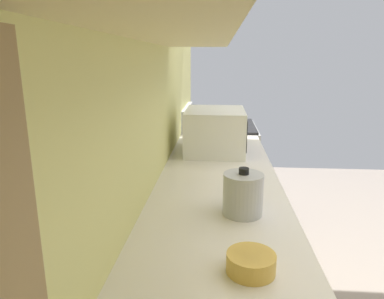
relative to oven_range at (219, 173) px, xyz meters
name	(u,v)px	position (x,y,z in m)	size (l,w,h in m)	color
wall_back	(145,80)	(-1.39, 0.38, 0.92)	(4.00, 0.12, 2.78)	#E3DD83
oven_range	(219,173)	(0.00, 0.00, 0.00)	(0.71, 0.65, 1.08)	#B7BABF
microwave	(215,131)	(-0.86, 0.04, 0.57)	(0.46, 0.38, 0.28)	white
bowl	(251,262)	(-2.19, -0.08, 0.47)	(0.14, 0.14, 0.06)	gold
kettle	(243,194)	(-1.80, -0.08, 0.52)	(0.21, 0.15, 0.19)	#B7BABF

